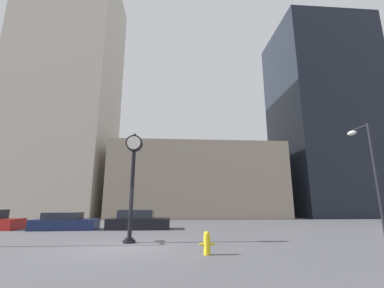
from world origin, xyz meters
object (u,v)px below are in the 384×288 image
at_px(car_navy, 65,222).
at_px(fire_hydrant_near, 207,243).
at_px(car_black, 138,221).
at_px(street_clock, 133,171).
at_px(street_lamp_right, 367,160).

height_order(car_navy, fire_hydrant_near, car_navy).
distance_m(car_navy, fire_hydrant_near, 12.73).
bearing_deg(fire_hydrant_near, car_black, 110.73).
bearing_deg(fire_hydrant_near, car_navy, 132.24).
xyz_separation_m(street_clock, car_black, (-0.43, 6.47, -2.75)).
height_order(street_clock, car_black, street_clock).
xyz_separation_m(car_navy, street_lamp_right, (17.19, -6.75, 3.39)).
height_order(car_black, fire_hydrant_near, car_black).
distance_m(car_black, street_lamp_right, 14.41).
bearing_deg(street_lamp_right, car_black, 150.76).
relative_size(street_clock, car_black, 1.20).
height_order(car_black, street_lamp_right, street_lamp_right).
distance_m(street_clock, street_lamp_right, 11.82).
xyz_separation_m(fire_hydrant_near, street_lamp_right, (8.63, 2.67, 3.48)).
distance_m(car_black, fire_hydrant_near, 10.17).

